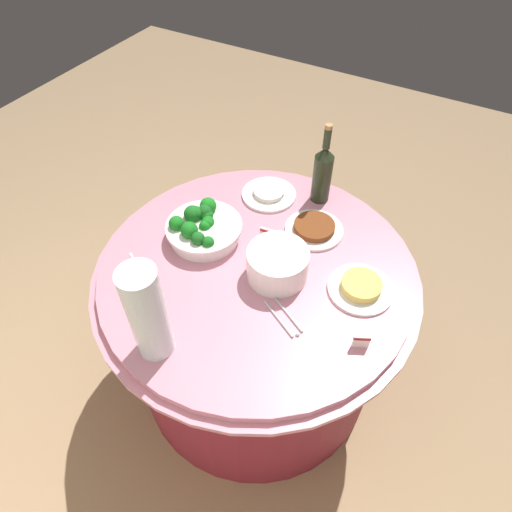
{
  "coord_description": "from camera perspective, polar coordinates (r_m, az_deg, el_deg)",
  "views": [
    {
      "loc": [
        -0.51,
        0.91,
        1.94
      ],
      "look_at": [
        0.0,
        0.0,
        0.79
      ],
      "focal_mm": 31.72,
      "sensor_mm": 36.0,
      "label": 1
    }
  ],
  "objects": [
    {
      "name": "serving_tongs",
      "position": [
        1.45,
        3.6,
        -7.79
      ],
      "size": [
        0.16,
        0.12,
        0.01
      ],
      "color": "silver",
      "rests_on": "buffet_table"
    },
    {
      "name": "ground_plane",
      "position": [
        2.2,
        -0.0,
        -13.99
      ],
      "size": [
        6.0,
        6.0,
        0.0
      ],
      "primitive_type": "plane",
      "color": "#9E7F5B"
    },
    {
      "name": "food_plate_stir_fry",
      "position": [
        1.71,
        7.34,
        3.49
      ],
      "size": [
        0.22,
        0.22,
        0.03
      ],
      "color": "white",
      "rests_on": "buffet_table"
    },
    {
      "name": "label_placard_front",
      "position": [
        1.61,
        -15.13,
        -0.77
      ],
      "size": [
        0.05,
        0.03,
        0.05
      ],
      "color": "white",
      "rests_on": "buffet_table"
    },
    {
      "name": "buffet_table",
      "position": [
        1.88,
        -0.0,
        -8.55
      ],
      "size": [
        1.16,
        1.16,
        0.74
      ],
      "color": "maroon",
      "rests_on": "ground_plane"
    },
    {
      "name": "food_plate_noodles",
      "position": [
        1.54,
        13.08,
        -3.86
      ],
      "size": [
        0.22,
        0.22,
        0.04
      ],
      "color": "white",
      "rests_on": "buffet_table"
    },
    {
      "name": "label_placard_mid",
      "position": [
        1.65,
        1.36,
        2.83
      ],
      "size": [
        0.05,
        0.01,
        0.05
      ],
      "color": "white",
      "rests_on": "buffet_table"
    },
    {
      "name": "wine_bottle",
      "position": [
        1.78,
        8.4,
        10.37
      ],
      "size": [
        0.07,
        0.07,
        0.34
      ],
      "color": "#252F1B",
      "rests_on": "buffet_table"
    },
    {
      "name": "plate_stack",
      "position": [
        1.52,
        2.68,
        -1.09
      ],
      "size": [
        0.21,
        0.21,
        0.11
      ],
      "color": "white",
      "rests_on": "buffet_table"
    },
    {
      "name": "decorative_fruit_vase",
      "position": [
        1.3,
        -13.38,
        -7.59
      ],
      "size": [
        0.11,
        0.11,
        0.34
      ],
      "color": "silver",
      "rests_on": "buffet_table"
    },
    {
      "name": "food_plate_rice",
      "position": [
        1.85,
        1.64,
        7.89
      ],
      "size": [
        0.22,
        0.22,
        0.03
      ],
      "color": "white",
      "rests_on": "buffet_table"
    },
    {
      "name": "broccoli_bowl",
      "position": [
        1.66,
        -6.76,
        3.59
      ],
      "size": [
        0.28,
        0.28,
        0.11
      ],
      "color": "white",
      "rests_on": "buffet_table"
    },
    {
      "name": "label_placard_rear",
      "position": [
        1.4,
        13.15,
        -10.39
      ],
      "size": [
        0.05,
        0.03,
        0.05
      ],
      "color": "white",
      "rests_on": "buffet_table"
    }
  ]
}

